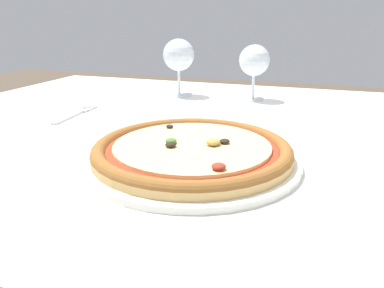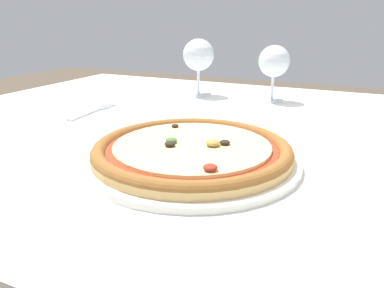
# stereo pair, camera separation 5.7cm
# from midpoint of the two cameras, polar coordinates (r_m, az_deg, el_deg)

# --- Properties ---
(dining_table) EXTENTS (1.42, 1.03, 0.72)m
(dining_table) POSITION_cam_midpoint_polar(r_m,az_deg,el_deg) (0.79, 7.42, -3.01)
(dining_table) COLOR #997047
(dining_table) RESTS_ON ground_plane
(pizza_plate) EXTENTS (0.33, 0.33, 0.04)m
(pizza_plate) POSITION_cam_midpoint_polar(r_m,az_deg,el_deg) (0.58, 2.84, -1.26)
(pizza_plate) COLOR white
(pizza_plate) RESTS_ON dining_table
(fork) EXTENTS (0.04, 0.17, 0.00)m
(fork) POSITION_cam_midpoint_polar(r_m,az_deg,el_deg) (0.91, -13.14, 4.90)
(fork) COLOR silver
(fork) RESTS_ON dining_table
(wine_glass_far_left) EXTENTS (0.08, 0.08, 0.15)m
(wine_glass_far_left) POSITION_cam_midpoint_polar(r_m,az_deg,el_deg) (1.02, 14.02, 11.97)
(wine_glass_far_left) COLOR silver
(wine_glass_far_left) RESTS_ON dining_table
(wine_glass_far_right) EXTENTS (0.09, 0.09, 0.16)m
(wine_glass_far_right) POSITION_cam_midpoint_polar(r_m,az_deg,el_deg) (1.07, 2.57, 13.21)
(wine_glass_far_right) COLOR silver
(wine_glass_far_right) RESTS_ON dining_table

